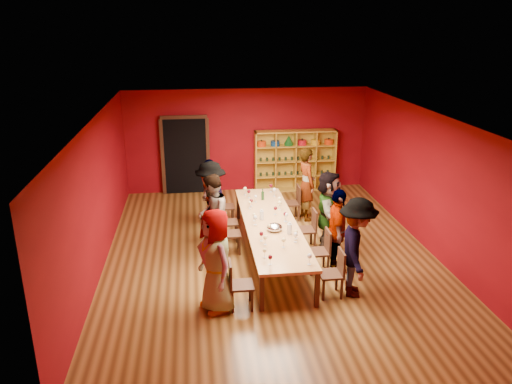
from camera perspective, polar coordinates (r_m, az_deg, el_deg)
room_shell at (r=10.35m, az=1.72°, el=0.33°), size 7.10×9.10×3.04m
tasting_table at (r=10.64m, az=1.67°, el=-3.76°), size 1.10×4.50×0.75m
doorway at (r=14.59m, az=-8.06°, el=4.16°), size 1.40×0.17×2.30m
shelving_unit at (r=14.81m, az=4.44°, el=3.96°), size 2.40×0.40×1.80m
chair_person_left_0 at (r=8.84m, az=-2.22°, el=-10.26°), size 0.42×0.42×0.89m
person_left_0 at (r=8.61m, az=-4.60°, el=-7.85°), size 0.80×1.03×1.86m
chair_person_left_2 at (r=10.84m, az=-3.30°, el=-4.51°), size 0.42×0.42×0.89m
person_left_2 at (r=10.67m, az=-5.03°, el=-2.65°), size 0.66×0.95×1.78m
chair_person_left_3 at (r=11.44m, az=-3.54°, el=-3.21°), size 0.42×0.42×0.89m
person_left_3 at (r=11.26m, az=-5.14°, el=-1.17°), size 0.86×1.32×1.89m
chair_person_left_4 at (r=12.39m, az=-3.87°, el=-1.44°), size 0.42×0.42×0.89m
person_left_4 at (r=12.27m, az=-5.19°, el=-0.00°), size 0.78×1.08×1.67m
chair_person_right_0 at (r=9.31m, az=9.02°, el=-8.87°), size 0.42×0.42×0.89m
person_right_0 at (r=9.23m, az=11.43°, el=-6.25°), size 0.77×1.29×1.87m
chair_person_right_1 at (r=10.12m, az=7.57°, el=-6.44°), size 0.42×0.42×0.89m
person_right_1 at (r=10.04m, az=9.26°, el=-4.42°), size 0.64×1.08×1.73m
chair_person_right_2 at (r=11.10m, az=6.12°, el=-3.99°), size 0.42×0.42×0.89m
person_right_2 at (r=11.06m, az=8.27°, el=-2.03°), size 0.94×1.70×1.76m
chair_person_right_4 at (r=12.66m, az=4.36°, el=-1.00°), size 0.42×0.42×0.89m
person_right_4 at (r=12.58m, az=5.79°, el=0.92°), size 0.60×0.75×1.86m
wine_glass_0 at (r=11.35m, az=-0.72°, el=-1.28°), size 0.07×0.07×0.18m
wine_glass_1 at (r=9.54m, az=1.07°, el=-5.26°), size 0.08×0.08×0.20m
wine_glass_2 at (r=11.48m, az=-0.54°, el=-1.03°), size 0.07×0.07×0.18m
wine_glass_3 at (r=9.05m, az=0.99°, el=-6.74°), size 0.07×0.07×0.18m
wine_glass_4 at (r=9.82m, az=4.60°, el=-4.61°), size 0.08×0.08×0.19m
wine_glass_5 at (r=10.10m, az=1.54°, el=-3.93°), size 0.07×0.07×0.18m
wine_glass_6 at (r=9.44m, az=3.17°, el=-5.55°), size 0.08×0.08×0.20m
wine_glass_7 at (r=10.65m, az=-0.22°, el=-2.68°), size 0.07×0.07×0.18m
wine_glass_8 at (r=12.03m, az=-0.83°, el=0.01°), size 0.08×0.08×0.20m
wine_glass_9 at (r=10.63m, az=3.37°, el=-2.60°), size 0.09×0.09×0.22m
wine_glass_10 at (r=8.80m, az=1.63°, el=-7.50°), size 0.08×0.08×0.19m
wine_glass_11 at (r=8.83m, az=6.13°, el=-7.35°), size 0.09×0.09×0.22m
wine_glass_12 at (r=11.27m, az=2.71°, el=-1.29°), size 0.09×0.09×0.22m
wine_glass_13 at (r=10.61m, az=3.49°, el=-2.67°), size 0.08×0.08×0.21m
wine_glass_14 at (r=11.00m, az=2.23°, el=-1.91°), size 0.08×0.08×0.19m
wine_glass_15 at (r=9.67m, az=4.54°, el=-4.92°), size 0.08×0.08×0.21m
wine_glass_16 at (r=11.74m, az=-0.04°, el=-0.57°), size 0.07×0.07×0.18m
wine_glass_17 at (r=10.43m, az=-0.09°, el=-2.99°), size 0.09×0.09×0.22m
wine_glass_18 at (r=9.69m, az=0.62°, el=-4.85°), size 0.08×0.08×0.20m
wine_glass_19 at (r=12.44m, az=1.72°, el=0.68°), size 0.09×0.09×0.21m
wine_glass_20 at (r=11.56m, az=2.70°, el=-0.81°), size 0.08×0.08×0.20m
wine_glass_21 at (r=12.21m, az=-1.27°, el=0.32°), size 0.09×0.09×0.21m
wine_glass_22 at (r=12.13m, az=2.12°, el=0.21°), size 0.09×0.09×0.22m
spittoon_bowl at (r=10.19m, az=2.13°, el=-4.06°), size 0.32×0.32×0.18m
carafe_a at (r=10.73m, az=0.66°, el=-2.65°), size 0.11×0.11×0.23m
carafe_b at (r=10.04m, az=3.84°, el=-4.20°), size 0.13×0.13×0.25m
wine_bottle at (r=11.90m, az=0.77°, el=-0.41°), size 0.08×0.08×0.28m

